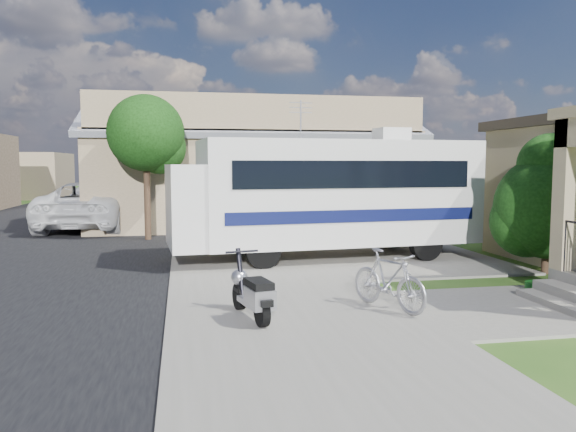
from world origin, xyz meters
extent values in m
plane|color=#214913|center=(0.00, 0.00, 0.00)|extent=(120.00, 120.00, 0.00)
cube|color=black|center=(-7.50, 10.00, 0.01)|extent=(9.00, 80.00, 0.02)
cube|color=slate|center=(-1.00, 10.00, 0.03)|extent=(4.00, 80.00, 0.06)
cube|color=slate|center=(1.50, 4.50, 0.03)|extent=(7.00, 6.00, 0.05)
cube|color=slate|center=(3.00, -1.00, 0.03)|extent=(4.00, 3.00, 0.05)
cube|color=black|center=(5.48, 2.70, 1.70)|extent=(0.04, 1.10, 1.20)
cube|color=slate|center=(3.35, -1.30, 0.08)|extent=(0.35, 2.16, 0.16)
cube|color=#907C5B|center=(4.08, -0.28, 1.85)|extent=(0.35, 0.35, 2.70)
cube|color=#7A6A4C|center=(0.00, 14.00, 1.80)|extent=(12.00, 8.00, 3.60)
cube|color=slate|center=(0.00, 12.00, 4.15)|extent=(12.50, 4.40, 1.78)
cube|color=slate|center=(0.00, 16.00, 4.15)|extent=(12.50, 4.40, 1.78)
cube|color=slate|center=(0.00, 14.00, 4.85)|extent=(12.50, 0.50, 0.22)
cube|color=#7A6A4C|center=(0.00, 10.10, 4.15)|extent=(11.76, 0.20, 1.30)
cube|color=#7A6A4C|center=(-15.00, 34.00, 1.60)|extent=(8.00, 7.00, 3.20)
cylinder|color=black|center=(-3.80, 9.00, 1.57)|extent=(0.20, 0.20, 3.15)
sphere|color=black|center=(-3.80, 9.00, 3.38)|extent=(2.40, 2.40, 2.40)
sphere|color=black|center=(-3.40, 9.20, 2.93)|extent=(1.68, 1.68, 1.68)
cylinder|color=black|center=(-3.80, 19.00, 1.65)|extent=(0.20, 0.20, 3.29)
sphere|color=black|center=(-3.80, 19.00, 3.53)|extent=(2.40, 2.40, 2.40)
sphere|color=black|center=(-3.40, 19.20, 3.06)|extent=(1.68, 1.68, 1.68)
cylinder|color=black|center=(-3.80, 28.00, 1.50)|extent=(0.20, 0.20, 3.01)
sphere|color=black|center=(-3.80, 28.00, 3.22)|extent=(2.40, 2.40, 2.40)
sphere|color=black|center=(-3.40, 28.20, 2.79)|extent=(1.68, 1.68, 1.68)
cube|color=beige|center=(1.15, 4.46, 1.71)|extent=(7.03, 3.01, 2.54)
cube|color=beige|center=(-2.65, 4.15, 1.42)|extent=(0.97, 2.38, 1.96)
cube|color=black|center=(-2.83, 4.13, 1.96)|extent=(0.23, 2.08, 0.88)
cube|color=black|center=(1.25, 3.23, 2.17)|extent=(5.80, 0.51, 0.64)
cube|color=black|center=(1.05, 5.69, 2.17)|extent=(5.80, 0.51, 0.64)
cube|color=#0B0F38|center=(1.25, 3.23, 1.20)|extent=(6.14, 0.53, 0.29)
cube|color=#0B0F38|center=(1.05, 5.69, 1.20)|extent=(6.14, 0.53, 0.29)
cube|color=beige|center=(2.61, 4.58, 3.16)|extent=(0.84, 0.75, 0.34)
cylinder|color=#9F9EA6|center=(0.17, 4.38, 3.47)|extent=(0.04, 0.04, 0.98)
cylinder|color=black|center=(-0.94, 3.21, 0.44)|extent=(0.80, 0.34, 0.78)
cylinder|color=black|center=(-1.12, 5.35, 0.44)|extent=(0.80, 0.34, 0.78)
cylinder|color=black|center=(3.15, 3.55, 0.44)|extent=(0.80, 0.34, 0.78)
cylinder|color=black|center=(2.97, 5.69, 0.44)|extent=(0.80, 0.34, 0.78)
cylinder|color=black|center=(5.13, 1.70, 0.46)|extent=(0.18, 0.18, 0.91)
sphere|color=black|center=(5.13, 1.70, 1.48)|extent=(2.28, 2.28, 2.28)
sphere|color=black|center=(5.58, 2.04, 1.94)|extent=(1.82, 1.82, 1.82)
sphere|color=black|center=(4.79, 1.93, 1.14)|extent=(1.59, 1.59, 1.59)
sphere|color=black|center=(5.36, 1.36, 1.02)|extent=(1.37, 1.37, 1.37)
sphere|color=black|center=(5.13, 1.70, 2.39)|extent=(1.37, 1.37, 1.37)
cylinder|color=black|center=(-1.61, -1.36, 0.27)|extent=(0.20, 0.44, 0.43)
cylinder|color=black|center=(-1.84, -0.32, 0.27)|extent=(0.20, 0.44, 0.43)
cube|color=#9F9EA6|center=(-1.72, -0.89, 0.33)|extent=(0.39, 0.58, 0.08)
cube|color=#9F9EA6|center=(-1.63, -1.27, 0.47)|extent=(0.43, 0.59, 0.29)
cube|color=black|center=(-1.65, -1.22, 0.66)|extent=(0.40, 0.63, 0.12)
cube|color=black|center=(-1.58, -1.50, 0.45)|extent=(0.21, 0.23, 0.10)
cylinder|color=black|center=(-1.82, -0.39, 0.66)|extent=(0.14, 0.34, 0.81)
sphere|color=#9F9EA6|center=(-1.84, -0.32, 0.59)|extent=(0.27, 0.27, 0.27)
sphere|color=black|center=(-1.85, -0.25, 0.59)|extent=(0.12, 0.12, 0.12)
cylinder|color=black|center=(-1.81, -0.46, 1.03)|extent=(0.53, 0.15, 0.03)
cube|color=black|center=(-1.84, -0.32, 0.39)|extent=(0.19, 0.29, 0.06)
imported|color=#9F9EA6|center=(0.53, -0.76, 0.48)|extent=(1.08, 1.65, 0.97)
imported|color=silver|center=(-5.91, 12.61, 0.88)|extent=(3.63, 6.63, 1.76)
imported|color=silver|center=(-6.58, 19.51, 0.88)|extent=(3.00, 6.29, 1.77)
cylinder|color=#125D16|center=(3.74, 0.00, 0.09)|extent=(0.42, 0.42, 0.19)
camera|label=1|loc=(-2.73, -9.22, 2.40)|focal=35.00mm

